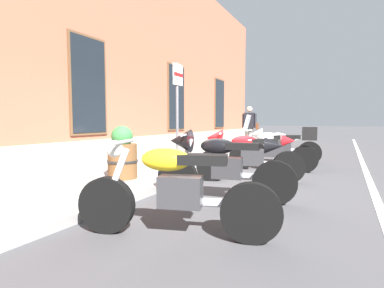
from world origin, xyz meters
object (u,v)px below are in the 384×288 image
(pedestrian_dark_jacket, at_px, (249,125))
(motorcycle_yellow_naked, at_px, (173,191))
(motorcycle_black_sport, at_px, (218,162))
(motorcycle_red_sport, at_px, (245,153))
(parking_sign, at_px, (177,101))
(barrel_planter, at_px, (122,155))
(motorcycle_silver_touring, at_px, (277,148))
(motorcycle_white_sport, at_px, (278,144))

(pedestrian_dark_jacket, bearing_deg, motorcycle_yellow_naked, -168.32)
(motorcycle_black_sport, bearing_deg, pedestrian_dark_jacket, 12.97)
(motorcycle_red_sport, xyz_separation_m, parking_sign, (0.00, 1.54, 1.06))
(motorcycle_yellow_naked, distance_m, motorcycle_black_sport, 1.59)
(motorcycle_black_sport, distance_m, parking_sign, 2.42)
(pedestrian_dark_jacket, relative_size, parking_sign, 0.71)
(motorcycle_black_sport, xyz_separation_m, pedestrian_dark_jacket, (7.30, 1.68, 0.47))
(pedestrian_dark_jacket, height_order, parking_sign, parking_sign)
(motorcycle_black_sport, xyz_separation_m, barrel_planter, (0.17, 2.00, -0.02))
(motorcycle_black_sport, bearing_deg, parking_sign, 46.52)
(motorcycle_black_sport, distance_m, barrel_planter, 2.01)
(motorcycle_red_sport, bearing_deg, motorcycle_yellow_naked, -176.31)
(motorcycle_yellow_naked, distance_m, pedestrian_dark_jacket, 9.08)
(motorcycle_silver_touring, xyz_separation_m, motorcycle_white_sport, (1.40, 0.25, -0.02))
(motorcycle_red_sport, bearing_deg, motorcycle_black_sport, -178.31)
(motorcycle_red_sport, height_order, parking_sign, parking_sign)
(motorcycle_yellow_naked, height_order, motorcycle_red_sport, motorcycle_red_sport)
(motorcycle_red_sport, relative_size, barrel_planter, 2.05)
(barrel_planter, bearing_deg, motorcycle_yellow_naked, -128.99)
(motorcycle_black_sport, height_order, pedestrian_dark_jacket, pedestrian_dark_jacket)
(motorcycle_white_sport, bearing_deg, motorcycle_red_sport, 179.27)
(motorcycle_yellow_naked, relative_size, pedestrian_dark_jacket, 1.26)
(motorcycle_black_sport, height_order, motorcycle_white_sport, motorcycle_black_sport)
(barrel_planter, bearing_deg, motorcycle_silver_touring, -37.56)
(motorcycle_white_sport, bearing_deg, pedestrian_dark_jacket, 30.85)
(pedestrian_dark_jacket, height_order, barrel_planter, pedestrian_dark_jacket)
(motorcycle_silver_touring, bearing_deg, motorcycle_yellow_naked, 178.87)
(motorcycle_black_sport, height_order, barrel_planter, barrel_planter)
(motorcycle_black_sport, distance_m, motorcycle_red_sport, 1.50)
(motorcycle_white_sport, distance_m, barrel_planter, 4.77)
(motorcycle_white_sport, relative_size, barrel_planter, 2.17)
(motorcycle_yellow_naked, xyz_separation_m, motorcycle_silver_touring, (4.67, -0.09, 0.07))
(motorcycle_red_sport, bearing_deg, parking_sign, 89.94)
(motorcycle_yellow_naked, relative_size, motorcycle_silver_touring, 0.99)
(motorcycle_white_sport, bearing_deg, parking_sign, 152.23)
(motorcycle_red_sport, bearing_deg, motorcycle_silver_touring, -10.34)
(pedestrian_dark_jacket, xyz_separation_m, parking_sign, (-5.80, -0.10, 0.58))
(motorcycle_red_sport, height_order, barrel_planter, barrel_planter)
(motorcycle_yellow_naked, xyz_separation_m, pedestrian_dark_jacket, (8.88, 1.84, 0.56))
(motorcycle_silver_touring, distance_m, parking_sign, 2.65)
(motorcycle_red_sport, height_order, motorcycle_silver_touring, motorcycle_silver_touring)
(motorcycle_red_sport, height_order, motorcycle_white_sport, motorcycle_red_sport)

